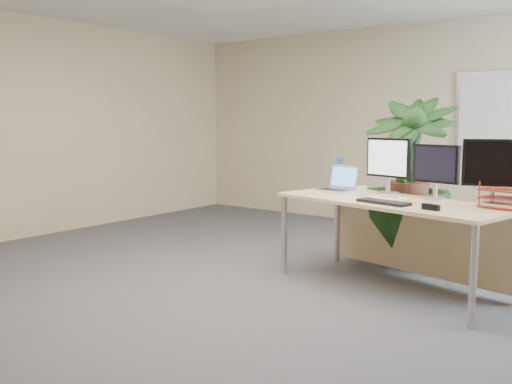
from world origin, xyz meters
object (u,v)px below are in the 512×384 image
Objects in this scene: floor_plant at (407,192)px; monitor_right at (436,168)px; desk at (400,217)px; monitor_left at (388,162)px; laptop at (338,185)px.

floor_plant is 3.22× the size of monitor_right.
desk is at bearing -153.09° from monitor_right.
monitor_right is at bearing -48.53° from floor_plant.
floor_plant reaches higher than monitor_right.
monitor_left reaches higher than desk.
monitor_right is at bearing -1.33° from laptop.
desk is at bearing -72.18° from floor_plant.
monitor_left is 0.53m from laptop.
laptop reaches higher than desk.
floor_plant is 0.75m from monitor_right.
laptop is (-0.70, 0.15, 0.22)m from desk.
desk is 0.69m from floor_plant.
monitor_right is (0.47, -0.09, -0.02)m from monitor_left.
floor_plant is 3.83× the size of laptop.
floor_plant reaches higher than laptop.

